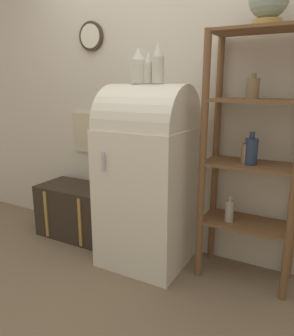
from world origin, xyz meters
The scene contains 9 objects.
ground_plane centered at (0.00, 0.00, 0.00)m, with size 12.00×12.00×0.00m, color #7A664C.
wall_back centered at (0.00, 0.57, 1.35)m, with size 7.00×0.09×2.70m.
refrigerator centered at (0.00, 0.23, 0.74)m, with size 0.65×0.67×1.42m.
suitcase_trunk centered at (-0.80, 0.30, 0.25)m, with size 0.73×0.42×0.49m.
shelf_unit centered at (0.76, 0.35, 0.99)m, with size 0.65×0.35×1.77m.
globe centered at (0.79, 0.32, 1.92)m, with size 0.24×0.24×0.28m.
vase_left centered at (-0.08, 0.23, 1.54)m, with size 0.12×0.12×0.26m.
vase_center centered at (0.00, 0.24, 1.53)m, with size 0.07×0.07×0.22m.
vase_right centered at (0.09, 0.23, 1.56)m, with size 0.09×0.09×0.28m.
Camera 1 is at (1.19, -1.94, 1.42)m, focal length 35.00 mm.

